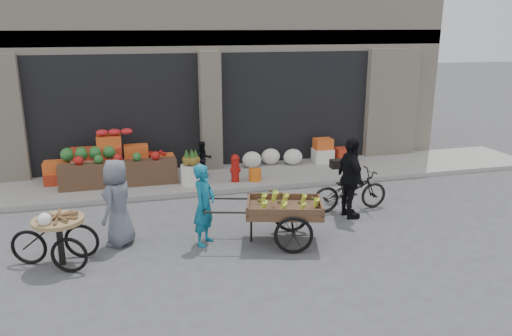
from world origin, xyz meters
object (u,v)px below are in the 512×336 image
object	(u,v)px
seated_person	(203,159)
pineapple_bin	(191,175)
banana_cart	(282,206)
cyclist	(351,178)
fire_hydrant	(235,167)
tricycle_cart	(59,234)
vendor_woman	(204,205)
bicycle	(350,190)
vendor_grey	(118,203)
orange_bucket	(255,175)

from	to	relation	value
seated_person	pineapple_bin	bearing A→B (deg)	-133.69
seated_person	banana_cart	world-z (taller)	seated_person
cyclist	pineapple_bin	bearing A→B (deg)	46.51
fire_hydrant	seated_person	distance (m)	0.96
tricycle_cart	fire_hydrant	bearing A→B (deg)	58.71
vendor_woman	bicycle	distance (m)	3.50
fire_hydrant	pineapple_bin	bearing A→B (deg)	177.40
tricycle_cart	bicycle	bearing A→B (deg)	27.55
seated_person	banana_cart	xyz separation A→B (m)	(0.80, -4.18, 0.13)
tricycle_cart	vendor_grey	xyz separation A→B (m)	(0.97, 0.61, 0.25)
banana_cart	bicycle	distance (m)	2.34
pineapple_bin	cyclist	distance (m)	4.07
seated_person	fire_hydrant	bearing A→B (deg)	-52.88
seated_person	cyclist	bearing A→B (deg)	-62.52
vendor_woman	vendor_grey	world-z (taller)	vendor_grey
orange_bucket	banana_cart	xyz separation A→B (m)	(-0.40, -3.48, 0.45)
pineapple_bin	fire_hydrant	bearing A→B (deg)	-2.60
banana_cart	vendor_woman	distance (m)	1.42
orange_bucket	tricycle_cart	bearing A→B (deg)	-141.50
orange_bucket	bicycle	size ratio (longest dim) A/B	0.19
seated_person	banana_cart	bearing A→B (deg)	-89.22
seated_person	bicycle	world-z (taller)	seated_person
vendor_woman	vendor_grey	xyz separation A→B (m)	(-1.53, 0.39, 0.05)
vendor_woman	seated_person	bearing A→B (deg)	25.44
vendor_grey	bicycle	xyz separation A→B (m)	(4.88, 0.56, -0.36)
fire_hydrant	cyclist	bearing A→B (deg)	-55.32
pineapple_bin	bicycle	distance (m)	3.94
seated_person	cyclist	distance (m)	4.22
orange_bucket	vendor_woman	xyz separation A→B (m)	(-1.79, -3.19, 0.49)
fire_hydrant	tricycle_cart	size ratio (longest dim) A/B	0.49
seated_person	bicycle	size ratio (longest dim) A/B	0.54
pineapple_bin	bicycle	size ratio (longest dim) A/B	0.30
pineapple_bin	orange_bucket	bearing A→B (deg)	-3.58
bicycle	vendor_woman	bearing A→B (deg)	105.01
orange_bucket	cyclist	xyz separation A→B (m)	(1.36, -2.64, 0.59)
fire_hydrant	seated_person	world-z (taller)	seated_person
pineapple_bin	fire_hydrant	size ratio (longest dim) A/B	0.73
vendor_woman	cyclist	size ratio (longest dim) A/B	0.89
orange_bucket	bicycle	xyz separation A→B (m)	(1.56, -2.24, 0.18)
bicycle	seated_person	bearing A→B (deg)	42.50
vendor_woman	banana_cart	bearing A→B (deg)	-67.73
pineapple_bin	vendor_grey	size ratio (longest dim) A/B	0.32
vendor_woman	bicycle	bearing A→B (deg)	-40.18
fire_hydrant	vendor_woman	bearing A→B (deg)	-111.77
bicycle	banana_cart	bearing A→B (deg)	121.43
orange_bucket	tricycle_cart	distance (m)	5.49
orange_bucket	bicycle	distance (m)	2.74
seated_person	tricycle_cart	world-z (taller)	seated_person
seated_person	vendor_woman	xyz separation A→B (m)	(-0.59, -3.89, 0.18)
vendor_woman	pineapple_bin	bearing A→B (deg)	30.75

